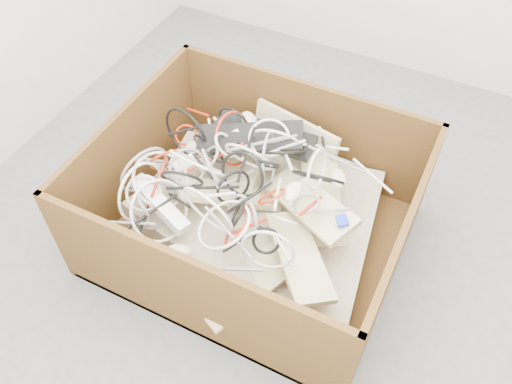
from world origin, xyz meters
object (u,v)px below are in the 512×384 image
at_px(power_strip_right, 160,204).
at_px(vga_plug, 342,221).
at_px(power_strip_left, 209,153).
at_px(cardboard_box, 250,219).

relative_size(power_strip_right, vga_plug, 6.63).
bearing_deg(power_strip_left, vga_plug, -59.44).
xyz_separation_m(cardboard_box, power_strip_left, (-0.23, 0.07, 0.23)).
distance_m(cardboard_box, power_strip_right, 0.42).
xyz_separation_m(power_strip_right, vga_plug, (0.66, 0.23, 0.02)).
height_order(power_strip_left, vga_plug, power_strip_left).
xyz_separation_m(power_strip_left, vga_plug, (0.62, -0.09, 0.00)).
bearing_deg(vga_plug, power_strip_right, -110.08).
bearing_deg(vga_plug, cardboard_box, -131.23).
bearing_deg(cardboard_box, vga_plug, -2.34).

